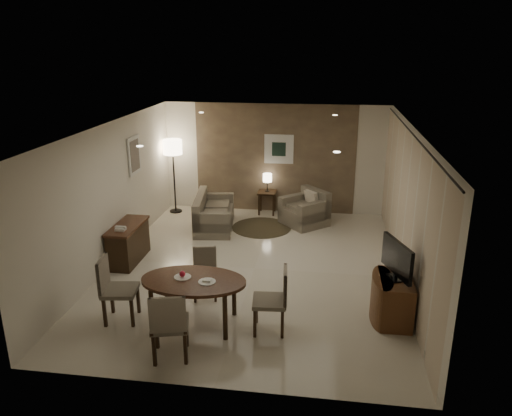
% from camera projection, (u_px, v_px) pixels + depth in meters
% --- Properties ---
extents(room_shell, '(5.50, 7.00, 2.70)m').
position_uv_depth(room_shell, '(258.00, 195.00, 9.46)').
color(room_shell, beige).
rests_on(room_shell, ground).
extents(taupe_accent, '(3.96, 0.03, 2.70)m').
position_uv_depth(taupe_accent, '(275.00, 159.00, 12.36)').
color(taupe_accent, '#7E694E').
rests_on(taupe_accent, wall_back).
extents(curtain_wall, '(0.08, 6.70, 2.58)m').
position_uv_depth(curtain_wall, '(406.00, 209.00, 8.73)').
color(curtain_wall, beige).
rests_on(curtain_wall, wall_right).
extents(curtain_rod, '(0.03, 6.80, 0.03)m').
position_uv_depth(curtain_rod, '(413.00, 134.00, 8.31)').
color(curtain_rod, black).
rests_on(curtain_rod, wall_right).
extents(art_back_frame, '(0.72, 0.03, 0.72)m').
position_uv_depth(art_back_frame, '(279.00, 149.00, 12.24)').
color(art_back_frame, silver).
rests_on(art_back_frame, wall_back).
extents(art_back_canvas, '(0.34, 0.01, 0.34)m').
position_uv_depth(art_back_canvas, '(279.00, 149.00, 12.23)').
color(art_back_canvas, black).
rests_on(art_back_canvas, wall_back).
extents(art_left_frame, '(0.03, 0.60, 0.80)m').
position_uv_depth(art_left_frame, '(134.00, 155.00, 10.42)').
color(art_left_frame, silver).
rests_on(art_left_frame, wall_left).
extents(art_left_canvas, '(0.01, 0.46, 0.64)m').
position_uv_depth(art_left_canvas, '(135.00, 155.00, 10.42)').
color(art_left_canvas, gray).
rests_on(art_left_canvas, wall_left).
extents(downlight_nl, '(0.10, 0.10, 0.01)m').
position_uv_depth(downlight_nl, '(140.00, 146.00, 7.16)').
color(downlight_nl, white).
rests_on(downlight_nl, ceiling).
extents(downlight_nr, '(0.10, 0.10, 0.01)m').
position_uv_depth(downlight_nr, '(337.00, 152.00, 6.78)').
color(downlight_nr, white).
rests_on(downlight_nr, ceiling).
extents(downlight_fl, '(0.10, 0.10, 0.01)m').
position_uv_depth(downlight_fl, '(201.00, 112.00, 10.54)').
color(downlight_fl, white).
rests_on(downlight_fl, ceiling).
extents(downlight_fr, '(0.10, 0.10, 0.01)m').
position_uv_depth(downlight_fr, '(335.00, 115.00, 10.16)').
color(downlight_fr, white).
rests_on(downlight_fr, ceiling).
extents(console_desk, '(0.48, 1.20, 0.75)m').
position_uv_depth(console_desk, '(128.00, 243.00, 9.73)').
color(console_desk, '#4B2D18').
rests_on(console_desk, floor).
extents(telephone, '(0.20, 0.14, 0.09)m').
position_uv_depth(telephone, '(120.00, 228.00, 9.32)').
color(telephone, white).
rests_on(telephone, console_desk).
extents(tv_cabinet, '(0.48, 0.90, 0.70)m').
position_uv_depth(tv_cabinet, '(394.00, 299.00, 7.67)').
color(tv_cabinet, brown).
rests_on(tv_cabinet, floor).
extents(flat_tv, '(0.36, 0.85, 0.60)m').
position_uv_depth(flat_tv, '(397.00, 259.00, 7.46)').
color(flat_tv, black).
rests_on(flat_tv, tv_cabinet).
extents(dining_table, '(1.59, 0.99, 0.74)m').
position_uv_depth(dining_table, '(194.00, 302.00, 7.54)').
color(dining_table, '#4B2D18').
rests_on(dining_table, floor).
extents(chair_near, '(0.60, 0.60, 1.03)m').
position_uv_depth(chair_near, '(170.00, 323.00, 6.71)').
color(chair_near, '#766C5B').
rests_on(chair_near, floor).
extents(chair_far, '(0.49, 0.49, 0.84)m').
position_uv_depth(chair_far, '(205.00, 274.00, 8.32)').
color(chair_far, '#766C5B').
rests_on(chair_far, floor).
extents(chair_left, '(0.57, 0.57, 1.03)m').
position_uv_depth(chair_left, '(120.00, 290.00, 7.61)').
color(chair_left, '#766C5B').
rests_on(chair_left, floor).
extents(chair_right, '(0.52, 0.52, 1.00)m').
position_uv_depth(chair_right, '(269.00, 300.00, 7.33)').
color(chair_right, '#766C5B').
rests_on(chair_right, floor).
extents(plate_a, '(0.26, 0.26, 0.02)m').
position_uv_depth(plate_a, '(183.00, 277.00, 7.49)').
color(plate_a, white).
rests_on(plate_a, dining_table).
extents(plate_b, '(0.26, 0.26, 0.02)m').
position_uv_depth(plate_b, '(207.00, 282.00, 7.34)').
color(plate_b, white).
rests_on(plate_b, dining_table).
extents(fruit_apple, '(0.09, 0.09, 0.09)m').
position_uv_depth(fruit_apple, '(182.00, 274.00, 7.47)').
color(fruit_apple, red).
rests_on(fruit_apple, plate_a).
extents(napkin, '(0.12, 0.08, 0.03)m').
position_uv_depth(napkin, '(207.00, 280.00, 7.34)').
color(napkin, white).
rests_on(napkin, plate_b).
extents(round_rug, '(1.37, 1.37, 0.01)m').
position_uv_depth(round_rug, '(262.00, 227.00, 11.58)').
color(round_rug, '#463B27').
rests_on(round_rug, floor).
extents(sofa, '(1.73, 1.03, 0.77)m').
position_uv_depth(sofa, '(214.00, 211.00, 11.50)').
color(sofa, '#766C5B').
rests_on(sofa, floor).
extents(armchair, '(1.26, 1.26, 0.82)m').
position_uv_depth(armchair, '(304.00, 208.00, 11.67)').
color(armchair, '#766C5B').
rests_on(armchair, floor).
extents(side_table, '(0.45, 0.45, 0.57)m').
position_uv_depth(side_table, '(267.00, 202.00, 12.47)').
color(side_table, '#311F10').
rests_on(side_table, floor).
extents(table_lamp, '(0.22, 0.22, 0.50)m').
position_uv_depth(table_lamp, '(267.00, 182.00, 12.33)').
color(table_lamp, '#FFEAC1').
rests_on(table_lamp, side_table).
extents(floor_lamp, '(0.47, 0.47, 1.85)m').
position_uv_depth(floor_lamp, '(174.00, 176.00, 12.39)').
color(floor_lamp, '#FFE5B7').
rests_on(floor_lamp, floor).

